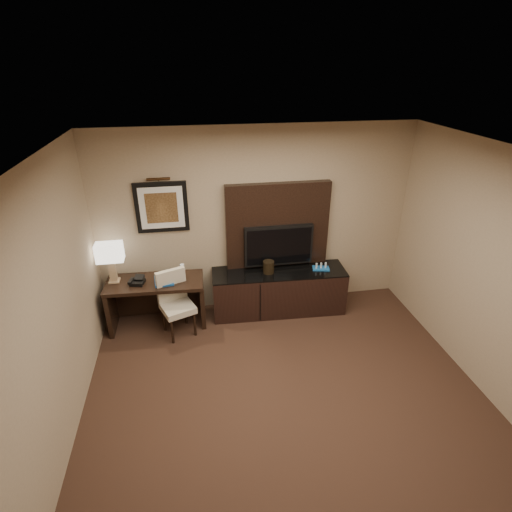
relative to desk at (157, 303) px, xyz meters
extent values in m
cube|color=#331F17|center=(1.48, -2.15, -0.36)|extent=(4.50, 5.00, 0.01)
cube|color=silver|center=(1.48, -2.15, 2.35)|extent=(4.50, 5.00, 0.01)
cube|color=tan|center=(1.48, 0.35, 1.00)|extent=(4.50, 0.01, 2.70)
cube|color=tan|center=(-0.77, -2.15, 1.00)|extent=(0.01, 5.00, 2.70)
cube|color=black|center=(0.00, 0.00, 0.00)|extent=(1.34, 0.63, 0.71)
cube|color=black|center=(1.77, 0.05, -0.02)|extent=(1.97, 0.63, 0.67)
cube|color=black|center=(1.78, 0.29, 0.92)|extent=(1.50, 0.12, 1.30)
cube|color=black|center=(1.78, 0.19, 0.67)|extent=(1.00, 0.08, 0.60)
cube|color=black|center=(0.18, 0.33, 1.30)|extent=(0.70, 0.04, 0.70)
cylinder|color=#3E2714|center=(0.18, 0.29, 1.70)|extent=(0.04, 0.04, 0.30)
cube|color=#174F98|center=(0.13, -0.02, 0.36)|extent=(0.28, 0.36, 0.02)
imported|color=#BEB895|center=(0.10, -0.06, 0.46)|extent=(0.15, 0.04, 0.21)
cylinder|color=silver|center=(0.39, 0.06, 0.45)|extent=(0.08, 0.08, 0.19)
cylinder|color=black|center=(1.61, 0.04, 0.41)|extent=(0.19, 0.19, 0.18)
camera|label=1|loc=(0.58, -4.92, 3.12)|focal=28.00mm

